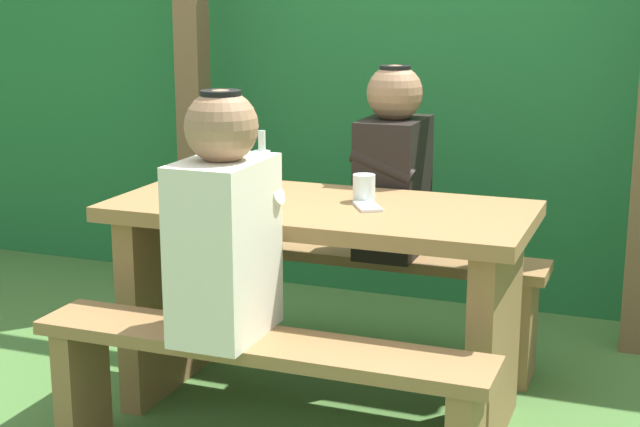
{
  "coord_description": "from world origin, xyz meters",
  "views": [
    {
      "loc": [
        1.09,
        -2.87,
        1.44
      ],
      "look_at": [
        0.0,
        0.0,
        0.71
      ],
      "focal_mm": 53.04,
      "sensor_mm": 36.0,
      "label": 1
    }
  ],
  "objects_px": {
    "drinking_glass": "(364,188)",
    "bottle_right": "(262,171)",
    "bench_far": "(366,281)",
    "person_black_coat": "(393,168)",
    "picnic_table": "(320,272)",
    "person_white_shirt": "(224,225)",
    "bottle_left": "(230,173)",
    "cell_phone": "(368,206)",
    "bench_near": "(258,379)"
  },
  "relations": [
    {
      "from": "drinking_glass",
      "to": "bottle_right",
      "type": "height_order",
      "value": "bottle_right"
    },
    {
      "from": "bench_far",
      "to": "person_black_coat",
      "type": "bearing_deg",
      "value": -1.85
    },
    {
      "from": "picnic_table",
      "to": "person_white_shirt",
      "type": "relative_size",
      "value": 1.95
    },
    {
      "from": "bench_far",
      "to": "person_white_shirt",
      "type": "relative_size",
      "value": 1.95
    },
    {
      "from": "picnic_table",
      "to": "bottle_left",
      "type": "bearing_deg",
      "value": -164.36
    },
    {
      "from": "bench_far",
      "to": "drinking_glass",
      "type": "bearing_deg",
      "value": -73.56
    },
    {
      "from": "picnic_table",
      "to": "person_black_coat",
      "type": "distance_m",
      "value": 0.59
    },
    {
      "from": "drinking_glass",
      "to": "cell_phone",
      "type": "height_order",
      "value": "drinking_glass"
    },
    {
      "from": "bench_far",
      "to": "drinking_glass",
      "type": "height_order",
      "value": "drinking_glass"
    },
    {
      "from": "person_white_shirt",
      "to": "bottle_right",
      "type": "bearing_deg",
      "value": 102.9
    },
    {
      "from": "picnic_table",
      "to": "bottle_left",
      "type": "xyz_separation_m",
      "value": [
        -0.29,
        -0.08,
        0.34
      ]
    },
    {
      "from": "picnic_table",
      "to": "bottle_right",
      "type": "xyz_separation_m",
      "value": [
        -0.23,
        0.04,
        0.33
      ]
    },
    {
      "from": "picnic_table",
      "to": "person_white_shirt",
      "type": "xyz_separation_m",
      "value": [
        -0.1,
        -0.51,
        0.28
      ]
    },
    {
      "from": "bench_near",
      "to": "person_black_coat",
      "type": "distance_m",
      "value": 1.12
    },
    {
      "from": "bench_near",
      "to": "drinking_glass",
      "type": "xyz_separation_m",
      "value": [
        0.12,
        0.6,
        0.47
      ]
    },
    {
      "from": "bottle_right",
      "to": "bottle_left",
      "type": "bearing_deg",
      "value": -119.01
    },
    {
      "from": "person_white_shirt",
      "to": "drinking_glass",
      "type": "xyz_separation_m",
      "value": [
        0.23,
        0.6,
        0.01
      ]
    },
    {
      "from": "drinking_glass",
      "to": "bottle_left",
      "type": "xyz_separation_m",
      "value": [
        -0.41,
        -0.17,
        0.05
      ]
    },
    {
      "from": "drinking_glass",
      "to": "bottle_left",
      "type": "bearing_deg",
      "value": -157.5
    },
    {
      "from": "drinking_glass",
      "to": "picnic_table",
      "type": "bearing_deg",
      "value": -143.94
    },
    {
      "from": "bench_near",
      "to": "person_black_coat",
      "type": "xyz_separation_m",
      "value": [
        0.1,
        1.02,
        0.46
      ]
    },
    {
      "from": "bottle_left",
      "to": "cell_phone",
      "type": "relative_size",
      "value": 1.73
    },
    {
      "from": "bench_far",
      "to": "drinking_glass",
      "type": "relative_size",
      "value": 15.25
    },
    {
      "from": "bottle_right",
      "to": "cell_phone",
      "type": "relative_size",
      "value": 1.64
    },
    {
      "from": "bench_near",
      "to": "person_white_shirt",
      "type": "height_order",
      "value": "person_white_shirt"
    },
    {
      "from": "bench_near",
      "to": "person_white_shirt",
      "type": "relative_size",
      "value": 1.95
    },
    {
      "from": "picnic_table",
      "to": "bottle_right",
      "type": "relative_size",
      "value": 6.11
    },
    {
      "from": "person_black_coat",
      "to": "bottle_right",
      "type": "relative_size",
      "value": 3.14
    },
    {
      "from": "person_black_coat",
      "to": "bottle_right",
      "type": "distance_m",
      "value": 0.58
    },
    {
      "from": "drinking_glass",
      "to": "bottle_right",
      "type": "bearing_deg",
      "value": -171.09
    },
    {
      "from": "person_black_coat",
      "to": "bottle_right",
      "type": "height_order",
      "value": "person_black_coat"
    },
    {
      "from": "person_white_shirt",
      "to": "drinking_glass",
      "type": "distance_m",
      "value": 0.64
    },
    {
      "from": "person_black_coat",
      "to": "bottle_left",
      "type": "height_order",
      "value": "person_black_coat"
    },
    {
      "from": "bench_far",
      "to": "drinking_glass",
      "type": "xyz_separation_m",
      "value": [
        0.12,
        -0.42,
        0.47
      ]
    },
    {
      "from": "cell_phone",
      "to": "bottle_left",
      "type": "bearing_deg",
      "value": 159.15
    },
    {
      "from": "cell_phone",
      "to": "picnic_table",
      "type": "bearing_deg",
      "value": 150.04
    },
    {
      "from": "person_white_shirt",
      "to": "bottle_right",
      "type": "height_order",
      "value": "person_white_shirt"
    },
    {
      "from": "picnic_table",
      "to": "person_black_coat",
      "type": "bearing_deg",
      "value": 78.56
    },
    {
      "from": "bench_far",
      "to": "bottle_right",
      "type": "xyz_separation_m",
      "value": [
        -0.23,
        -0.48,
        0.51
      ]
    },
    {
      "from": "person_black_coat",
      "to": "bottle_left",
      "type": "distance_m",
      "value": 0.71
    },
    {
      "from": "person_white_shirt",
      "to": "picnic_table",
      "type": "bearing_deg",
      "value": 78.73
    },
    {
      "from": "person_white_shirt",
      "to": "cell_phone",
      "type": "xyz_separation_m",
      "value": [
        0.27,
        0.51,
        -0.03
      ]
    },
    {
      "from": "bottle_right",
      "to": "cell_phone",
      "type": "height_order",
      "value": "bottle_right"
    },
    {
      "from": "bottle_left",
      "to": "person_black_coat",
      "type": "bearing_deg",
      "value": 56.28
    },
    {
      "from": "bench_far",
      "to": "person_white_shirt",
      "type": "xyz_separation_m",
      "value": [
        -0.1,
        -1.02,
        0.46
      ]
    },
    {
      "from": "bench_far",
      "to": "bottle_right",
      "type": "distance_m",
      "value": 0.73
    },
    {
      "from": "picnic_table",
      "to": "drinking_glass",
      "type": "relative_size",
      "value": 15.25
    },
    {
      "from": "person_black_coat",
      "to": "bottle_left",
      "type": "bearing_deg",
      "value": -123.72
    },
    {
      "from": "bottle_left",
      "to": "bottle_right",
      "type": "distance_m",
      "value": 0.13
    },
    {
      "from": "person_black_coat",
      "to": "cell_phone",
      "type": "height_order",
      "value": "person_black_coat"
    }
  ]
}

